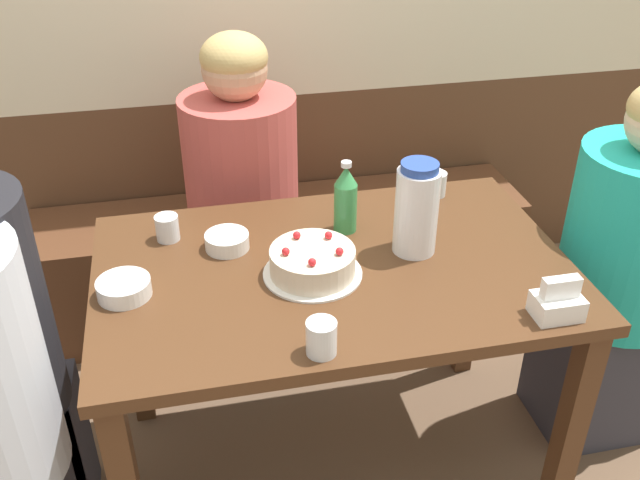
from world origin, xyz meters
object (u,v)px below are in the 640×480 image
at_px(birthday_cake, 313,263).
at_px(glass_shot_small, 167,228).
at_px(water_pitcher, 416,209).
at_px(person_teal_shirt, 621,276).
at_px(glass_water_tall, 321,338).
at_px(person_dark_striped, 243,206).
at_px(bench_seat, 284,258).
at_px(bowl_soup_white, 227,241).
at_px(bowl_rice_small, 124,288).
at_px(napkin_holder, 558,302).
at_px(soju_bottle, 346,198).
at_px(glass_tumbler_short, 435,184).

xyz_separation_m(birthday_cake, glass_shot_small, (-0.35, 0.25, -0.00)).
distance_m(water_pitcher, person_teal_shirt, 0.71).
relative_size(glass_water_tall, person_dark_striped, 0.07).
bearing_deg(bench_seat, bowl_soup_white, -110.46).
bearing_deg(bowl_rice_small, napkin_holder, -16.79).
bearing_deg(soju_bottle, bowl_rice_small, -162.43).
xyz_separation_m(bench_seat, water_pitcher, (0.23, -0.80, 0.63)).
bearing_deg(glass_water_tall, person_dark_striped, 93.46).
distance_m(water_pitcher, soju_bottle, 0.21).
relative_size(water_pitcher, soju_bottle, 1.22).
bearing_deg(bench_seat, glass_shot_small, -123.93).
bearing_deg(bowl_soup_white, bowl_rice_small, -148.64).
relative_size(soju_bottle, person_dark_striped, 0.18).
height_order(napkin_holder, bowl_soup_white, napkin_holder).
xyz_separation_m(glass_water_tall, glass_tumbler_short, (0.49, 0.64, -0.00)).
height_order(soju_bottle, person_dark_striped, person_dark_striped).
bearing_deg(glass_tumbler_short, soju_bottle, -155.58).
xyz_separation_m(soju_bottle, glass_water_tall, (-0.18, -0.49, -0.06)).
xyz_separation_m(bowl_rice_small, person_dark_striped, (0.36, 0.66, -0.17)).
bearing_deg(person_teal_shirt, person_dark_striped, -31.70).
distance_m(bowl_rice_small, glass_shot_small, 0.27).
xyz_separation_m(bench_seat, glass_tumbler_short, (0.39, -0.52, 0.55)).
height_order(glass_water_tall, person_teal_shirt, person_teal_shirt).
bearing_deg(napkin_holder, glass_shot_small, 148.17).
bearing_deg(glass_water_tall, person_teal_shirt, 18.85).
xyz_separation_m(bowl_rice_small, glass_shot_small, (0.11, 0.24, 0.01)).
relative_size(soju_bottle, glass_water_tall, 2.58).
xyz_separation_m(soju_bottle, bowl_rice_small, (-0.59, -0.19, -0.08)).
bearing_deg(bowl_soup_white, glass_water_tall, -71.66).
height_order(soju_bottle, person_teal_shirt, person_teal_shirt).
bearing_deg(glass_shot_small, napkin_holder, -31.83).
bearing_deg(glass_shot_small, bench_seat, 56.07).
relative_size(napkin_holder, person_dark_striped, 0.09).
relative_size(napkin_holder, person_teal_shirt, 0.10).
bearing_deg(bowl_rice_small, bench_seat, 58.48).
distance_m(bowl_soup_white, person_dark_striped, 0.54).
distance_m(glass_shot_small, person_dark_striped, 0.52).
distance_m(bowl_rice_small, person_teal_shirt, 1.40).
height_order(birthday_cake, bowl_soup_white, birthday_cake).
height_order(water_pitcher, napkin_holder, water_pitcher).
distance_m(bowl_soup_white, glass_water_tall, 0.49).
height_order(soju_bottle, glass_shot_small, soju_bottle).
xyz_separation_m(water_pitcher, bowl_rice_small, (-0.75, -0.05, -0.10)).
xyz_separation_m(bowl_soup_white, glass_tumbler_short, (0.64, 0.17, 0.02)).
bearing_deg(glass_shot_small, bowl_rice_small, -114.89).
bearing_deg(napkin_holder, bowl_rice_small, 163.21).
relative_size(bowl_rice_small, glass_tumbler_short, 1.79).
height_order(napkin_holder, person_dark_striped, person_dark_striped).
height_order(bench_seat, person_dark_striped, person_dark_striped).
relative_size(glass_shot_small, person_teal_shirt, 0.06).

